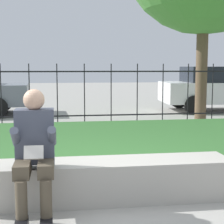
% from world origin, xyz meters
% --- Properties ---
extents(ground_plane, '(60.00, 60.00, 0.00)m').
position_xyz_m(ground_plane, '(0.00, 0.00, 0.00)').
color(ground_plane, '#9E9B93').
extents(stone_bench, '(2.79, 0.53, 0.44)m').
position_xyz_m(stone_bench, '(0.18, 0.00, 0.19)').
color(stone_bench, '#ADA89E').
rests_on(stone_bench, ground_plane).
extents(person_seated_reader, '(0.42, 0.73, 1.24)m').
position_xyz_m(person_seated_reader, '(-0.55, -0.29, 0.67)').
color(person_seated_reader, black).
rests_on(person_seated_reader, ground_plane).
extents(grass_berm, '(9.61, 3.40, 0.27)m').
position_xyz_m(grass_berm, '(0.00, 2.40, 0.14)').
color(grass_berm, '#33662D').
rests_on(grass_berm, ground_plane).
extents(iron_fence, '(7.61, 0.03, 1.53)m').
position_xyz_m(iron_fence, '(0.00, 4.84, 0.80)').
color(iron_fence, black).
rests_on(iron_fence, ground_plane).
extents(car_parked_right, '(4.05, 2.18, 1.46)m').
position_xyz_m(car_parked_right, '(5.06, 7.78, 0.76)').
color(car_parked_right, silver).
rests_on(car_parked_right, ground_plane).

